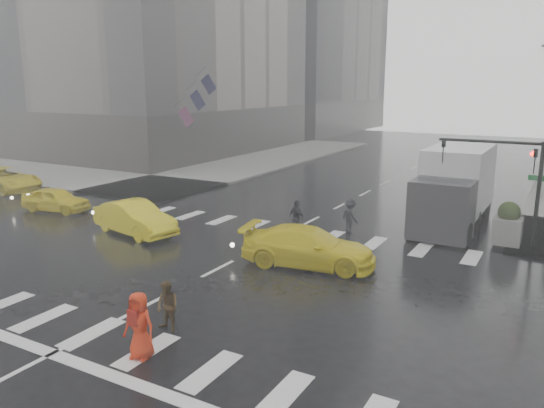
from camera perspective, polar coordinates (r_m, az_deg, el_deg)
The scene contains 16 objects.
ground at distance 19.91m, azimuth -5.83°, elevation -6.94°, with size 120.00×120.00×0.00m, color black.
sidewalk_nw at distance 45.18m, azimuth -13.32°, elevation 4.03°, with size 35.00×35.00×0.15m, color slate.
road_markings at distance 19.91m, azimuth -5.83°, elevation -6.92°, with size 18.00×48.00×0.01m, color silver, non-canonical shape.
traffic_signal_pole at distance 23.59m, azimuth 24.51°, elevation 3.15°, with size 4.45×0.42×4.50m.
planter_west at distance 24.45m, azimuth 19.40°, elevation -1.47°, with size 1.10×1.10×1.80m.
planter_mid at distance 24.21m, azimuth 24.05°, elevation -2.00°, with size 1.10×1.10×1.80m.
flag_cluster at distance 42.61m, azimuth -8.32°, elevation 11.26°, with size 2.87×3.06×4.69m.
pedestrian_brown at distance 15.15m, azimuth -11.18°, elevation -10.75°, with size 0.69×0.54×1.43m, color #423217.
pedestrian_orange at distance 13.83m, azimuth -14.08°, elevation -12.56°, with size 0.91×0.66×1.73m.
pedestrian_far_a at distance 23.85m, azimuth 2.69°, elevation -1.52°, with size 0.95×0.58×1.62m, color black.
pedestrian_far_b at distance 24.56m, azimuth 8.40°, elevation -1.28°, with size 1.01×0.56×1.57m, color black.
taxi_front at distance 30.68m, azimuth -22.24°, elevation 0.45°, with size 1.52×3.77×1.28m, color yellow.
taxi_mid at distance 24.88m, azimuth -14.54°, elevation -1.47°, with size 1.58×4.53×1.49m, color yellow.
taxi_rear at distance 20.00m, azimuth 3.94°, elevation -4.60°, with size 2.05×4.46×1.46m, color yellow.
taxi_far at distance 37.87m, azimuth -26.96°, elevation 2.38°, with size 2.51×4.82×1.51m, color yellow.
box_truck at distance 26.40m, azimuth 19.00°, elevation 1.86°, with size 2.65×7.08×3.76m.
Camera 1 is at (10.91, -15.25, 6.71)m, focal length 35.00 mm.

